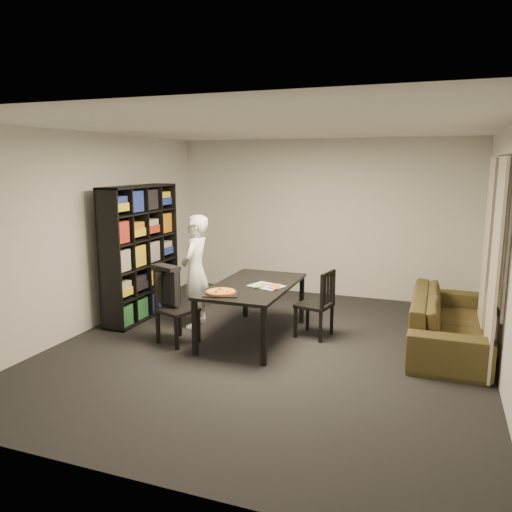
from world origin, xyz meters
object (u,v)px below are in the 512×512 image
(chair_right, at_px, (320,300))
(chair_left, at_px, (173,302))
(dining_table, at_px, (253,289))
(sofa, at_px, (449,321))
(baking_tray, at_px, (222,294))
(pepperoni_pizza, at_px, (221,292))
(person, at_px, (196,271))
(bookshelf, at_px, (141,252))

(chair_right, bearing_deg, chair_left, -53.63)
(dining_table, distance_m, sofa, 2.42)
(dining_table, height_order, chair_right, chair_right)
(sofa, bearing_deg, baking_tray, 114.16)
(chair_right, relative_size, sofa, 0.40)
(baking_tray, relative_size, sofa, 0.18)
(chair_right, height_order, pepperoni_pizza, chair_right)
(chair_left, distance_m, baking_tray, 0.75)
(dining_table, height_order, person, person)
(bookshelf, xyz_separation_m, baking_tray, (1.66, -0.89, -0.24))
(pepperoni_pizza, xyz_separation_m, sofa, (2.52, 1.12, -0.41))
(dining_table, xyz_separation_m, pepperoni_pizza, (-0.19, -0.57, 0.09))
(dining_table, xyz_separation_m, sofa, (2.34, 0.55, -0.32))
(bookshelf, xyz_separation_m, chair_left, (0.95, -0.77, -0.44))
(baking_tray, relative_size, pepperoni_pizza, 1.14)
(chair_left, distance_m, pepperoni_pizza, 0.75)
(dining_table, distance_m, pepperoni_pizza, 0.61)
(pepperoni_pizza, bearing_deg, chair_right, 41.95)
(dining_table, bearing_deg, sofa, 13.28)
(baking_tray, xyz_separation_m, pepperoni_pizza, (-0.01, 0.01, 0.02))
(pepperoni_pizza, height_order, sofa, pepperoni_pizza)
(baking_tray, bearing_deg, sofa, 24.16)
(chair_right, relative_size, person, 0.57)
(person, relative_size, sofa, 0.70)
(chair_left, xyz_separation_m, baking_tray, (0.71, -0.12, 0.20))
(baking_tray, height_order, pepperoni_pizza, pepperoni_pizza)
(bookshelf, bearing_deg, person, -8.30)
(bookshelf, relative_size, sofa, 0.86)
(person, xyz_separation_m, baking_tray, (0.72, -0.75, -0.06))
(bookshelf, height_order, person, bookshelf)
(chair_right, height_order, person, person)
(bookshelf, relative_size, chair_left, 2.14)
(pepperoni_pizza, bearing_deg, bookshelf, 151.85)
(baking_tray, bearing_deg, pepperoni_pizza, 149.48)
(chair_right, xyz_separation_m, sofa, (1.54, 0.24, -0.18))
(chair_right, bearing_deg, person, -73.67)
(person, relative_size, baking_tray, 3.83)
(bookshelf, height_order, chair_left, bookshelf)
(bookshelf, distance_m, chair_left, 1.30)
(bookshelf, height_order, sofa, bookshelf)
(baking_tray, bearing_deg, bookshelf, 151.84)
(person, bearing_deg, baking_tray, 38.31)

